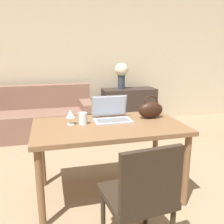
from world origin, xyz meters
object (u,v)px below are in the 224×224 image
object	(u,v)px
couch	(35,119)
flower_vase	(121,73)
chair	(141,194)
drinking_glass	(83,118)
handbag	(151,110)
laptop	(111,114)
wine_glass	(70,115)

from	to	relation	value
couch	flower_vase	size ratio (longest dim) A/B	4.10
chair	drinking_glass	world-z (taller)	chair
drinking_glass	handbag	distance (m)	0.70
couch	laptop	bearing A→B (deg)	-66.05
laptop	handbag	world-z (taller)	handbag
handbag	flower_vase	xyz separation A→B (m)	(0.33, 2.15, 0.18)
laptop	handbag	distance (m)	0.41
couch	laptop	xyz separation A→B (m)	(0.85, -1.91, 0.51)
chair	handbag	bearing A→B (deg)	57.92
wine_glass	handbag	xyz separation A→B (m)	(0.81, 0.03, -0.01)
flower_vase	chair	bearing A→B (deg)	-104.03
drinking_glass	handbag	size ratio (longest dim) A/B	0.44
drinking_glass	flower_vase	world-z (taller)	flower_vase
chair	couch	world-z (taller)	chair
couch	drinking_glass	size ratio (longest dim) A/B	17.17
drinking_glass	wine_glass	world-z (taller)	wine_glass
wine_glass	flower_vase	bearing A→B (deg)	62.33
couch	laptop	size ratio (longest dim) A/B	5.32
wine_glass	handbag	world-z (taller)	handbag
couch	handbag	bearing A→B (deg)	-57.15
couch	flower_vase	xyz separation A→B (m)	(1.58, 0.21, 0.72)
couch	wine_glass	bearing A→B (deg)	-77.42
drinking_glass	laptop	bearing A→B (deg)	15.39
laptop	drinking_glass	xyz separation A→B (m)	(-0.29, -0.08, -0.01)
chair	handbag	distance (m)	1.07
chair	couch	bearing A→B (deg)	99.62
drinking_glass	wine_glass	bearing A→B (deg)	170.00
drinking_glass	couch	bearing A→B (deg)	105.55
couch	wine_glass	distance (m)	2.09
laptop	handbag	size ratio (longest dim) A/B	1.41
couch	handbag	distance (m)	2.37
couch	wine_glass	world-z (taller)	wine_glass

